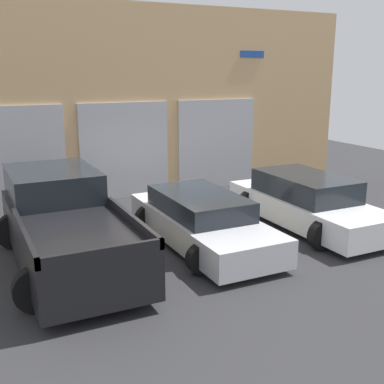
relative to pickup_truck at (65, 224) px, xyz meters
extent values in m
plane|color=#2D2D30|center=(2.96, 1.47, -0.81)|extent=(28.00, 28.00, 0.00)
cube|color=tan|center=(2.96, 4.77, 2.06)|extent=(15.49, 0.60, 5.74)
cube|color=#ADADB2|center=(-0.41, 4.43, 0.63)|extent=(2.76, 0.08, 2.89)
cube|color=#ADADB2|center=(2.76, 4.43, 0.63)|extent=(2.76, 0.08, 2.89)
cube|color=#ADADB2|center=(5.92, 4.43, 0.63)|extent=(2.76, 0.08, 2.89)
cube|color=#1E4799|center=(7.22, 4.44, 3.50)|extent=(0.90, 0.03, 0.22)
cube|color=black|center=(0.00, -0.30, -0.16)|extent=(1.96, 5.17, 0.88)
cube|color=#1E2328|center=(0.00, 1.13, 0.60)|extent=(1.80, 2.33, 0.63)
cube|color=black|center=(-0.94, -1.46, 0.37)|extent=(0.08, 2.84, 0.18)
cube|color=black|center=(0.94, -1.46, 0.37)|extent=(0.08, 2.84, 0.18)
cube|color=black|center=(0.00, -2.84, 0.37)|extent=(1.96, 0.08, 0.18)
cylinder|color=black|center=(-0.87, 1.31, -0.43)|extent=(0.78, 0.22, 0.78)
cylinder|color=black|center=(0.87, 1.31, -0.43)|extent=(0.78, 0.22, 0.78)
cylinder|color=black|center=(-0.87, -1.90, -0.43)|extent=(0.78, 0.22, 0.78)
cylinder|color=black|center=(0.87, -1.90, -0.43)|extent=(0.78, 0.22, 0.78)
cube|color=white|center=(5.91, -0.30, -0.36)|extent=(1.71, 4.69, 0.60)
cube|color=#1E2328|center=(5.91, -0.18, 0.21)|extent=(1.51, 2.58, 0.54)
cylinder|color=black|center=(5.16, 1.16, -0.48)|extent=(0.67, 0.22, 0.67)
cylinder|color=black|center=(6.66, 1.16, -0.48)|extent=(0.67, 0.22, 0.67)
cylinder|color=black|center=(5.16, -1.75, -0.48)|extent=(0.67, 0.22, 0.67)
cylinder|color=black|center=(6.66, -1.75, -0.48)|extent=(0.67, 0.22, 0.67)
cube|color=silver|center=(2.96, -0.30, -0.39)|extent=(1.71, 4.67, 0.58)
cube|color=#1E2328|center=(2.96, -0.18, 0.12)|extent=(1.50, 2.57, 0.44)
cylinder|color=black|center=(2.21, 1.15, -0.51)|extent=(0.61, 0.22, 0.61)
cylinder|color=black|center=(3.70, 1.15, -0.51)|extent=(0.61, 0.22, 0.61)
cylinder|color=black|center=(2.21, -1.74, -0.51)|extent=(0.61, 0.22, 0.61)
cylinder|color=black|center=(3.70, -1.74, -0.51)|extent=(0.61, 0.22, 0.61)
cube|color=gold|center=(1.48, -0.30, -0.81)|extent=(0.12, 2.20, 0.01)
cube|color=gold|center=(4.43, -0.30, -0.81)|extent=(0.12, 2.20, 0.01)
cube|color=gold|center=(7.39, -0.30, -0.81)|extent=(0.12, 2.20, 0.01)
camera|label=1|loc=(-1.74, -9.42, 3.02)|focal=45.00mm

